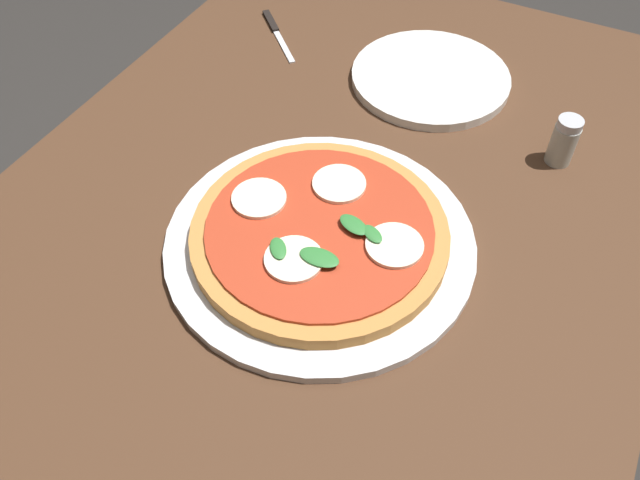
% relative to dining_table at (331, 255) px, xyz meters
% --- Properties ---
extents(ground_plane, '(6.00, 6.00, 0.00)m').
position_rel_dining_table_xyz_m(ground_plane, '(0.00, 0.00, -0.61)').
color(ground_plane, '#2D2B28').
extents(dining_table, '(1.11, 0.81, 0.73)m').
position_rel_dining_table_xyz_m(dining_table, '(0.00, 0.00, 0.00)').
color(dining_table, '#4C301E').
rests_on(dining_table, ground_plane).
extents(serving_tray, '(0.36, 0.36, 0.01)m').
position_rel_dining_table_xyz_m(serving_tray, '(0.08, 0.02, 0.13)').
color(serving_tray, silver).
rests_on(serving_tray, dining_table).
extents(pizza, '(0.30, 0.30, 0.03)m').
position_rel_dining_table_xyz_m(pizza, '(0.08, 0.02, 0.14)').
color(pizza, '#C6843F').
rests_on(pizza, serving_tray).
extents(plate_white, '(0.24, 0.24, 0.01)m').
position_rel_dining_table_xyz_m(plate_white, '(-0.28, 0.02, 0.13)').
color(plate_white, white).
rests_on(plate_white, dining_table).
extents(knife, '(0.11, 0.12, 0.01)m').
position_rel_dining_table_xyz_m(knife, '(-0.30, -0.25, 0.12)').
color(knife, black).
rests_on(knife, dining_table).
extents(pepper_shaker, '(0.03, 0.03, 0.07)m').
position_rel_dining_table_xyz_m(pepper_shaker, '(-0.19, 0.24, 0.15)').
color(pepper_shaker, '#B2B7AD').
rests_on(pepper_shaker, dining_table).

